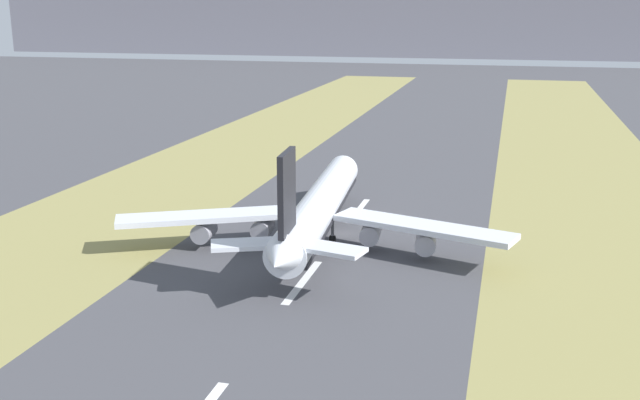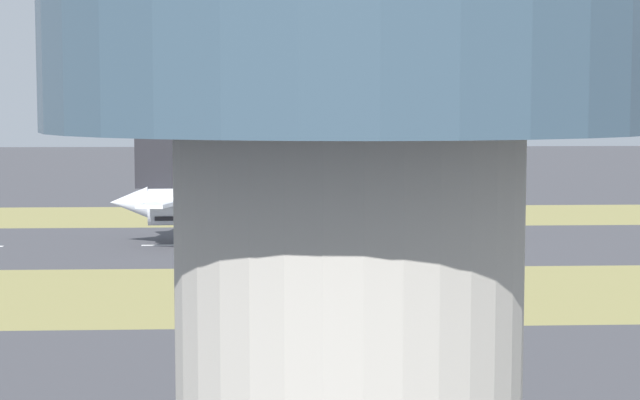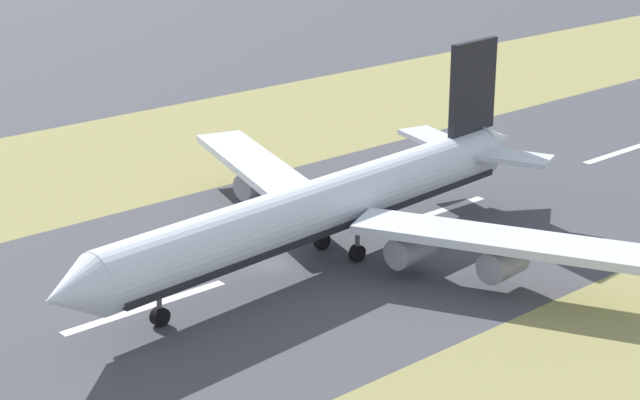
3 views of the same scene
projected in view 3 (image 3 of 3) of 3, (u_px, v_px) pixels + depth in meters
name	position (u px, v px, depth m)	size (l,w,h in m)	color
ground_plane	(273.00, 266.00, 112.52)	(800.00, 800.00, 0.00)	#424247
grass_median_east	(64.00, 169.00, 144.49)	(40.00, 600.00, 0.01)	olive
centreline_dash_near	(624.00, 151.00, 152.60)	(1.20, 18.00, 0.01)	silver
centreline_dash_mid	(432.00, 214.00, 127.70)	(1.20, 18.00, 0.01)	silver
centreline_dash_far	(146.00, 307.00, 102.79)	(1.20, 18.00, 0.01)	silver
airplane_main_jet	(333.00, 205.00, 112.74)	(63.92, 67.22, 20.20)	silver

